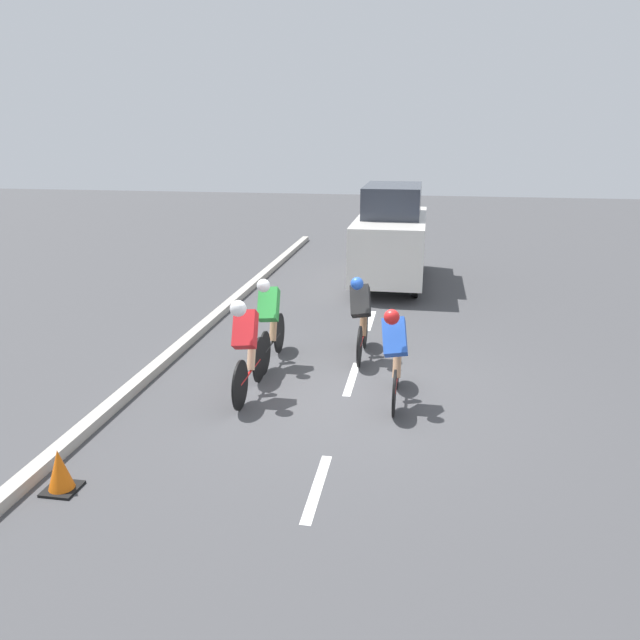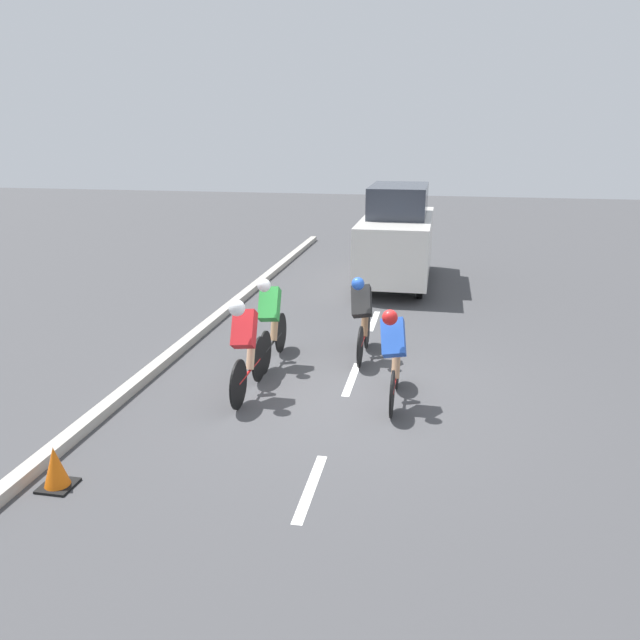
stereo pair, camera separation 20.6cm
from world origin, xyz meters
The scene contains 11 objects.
ground_plane centered at (0.00, 0.00, 0.00)m, with size 60.00×60.00×0.00m, color #424244.
lane_stripe_near centered at (0.00, 2.72, 0.00)m, with size 0.12×1.40×0.01m, color white.
lane_stripe_mid centered at (0.00, -0.48, 0.00)m, with size 0.12×1.40×0.01m, color white.
lane_stripe_far centered at (0.00, -3.68, 0.00)m, with size 0.12×1.40×0.01m, color white.
curb centered at (3.20, -0.48, 0.07)m, with size 0.20×25.34×0.14m, color #A8A399.
cyclist_blue centered at (-0.70, 0.32, 0.77)m, with size 0.40×1.66×1.47m.
cyclist_green centered at (1.43, -0.91, 0.79)m, with size 0.36×1.75×1.52m.
cyclist_red centered at (1.43, 0.46, 0.80)m, with size 0.37×1.75×1.54m.
cyclist_black centered at (-0.03, -1.46, 0.77)m, with size 0.40×1.65×1.49m.
support_car centered at (-0.18, -7.19, 1.21)m, with size 1.70×4.51×2.47m.
traffic_cone centered at (2.75, 3.24, 0.24)m, with size 0.36×0.36×0.49m.
Camera 1 is at (-1.05, 8.67, 3.78)m, focal length 35.00 mm.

